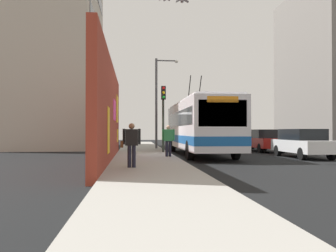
{
  "coord_description": "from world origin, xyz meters",
  "views": [
    {
      "loc": [
        -20.63,
        2.26,
        1.46
      ],
      "look_at": [
        -0.63,
        0.28,
        1.75
      ],
      "focal_mm": 38.33,
      "sensor_mm": 36.0,
      "label": 1
    }
  ],
  "objects_px": {
    "parked_car_black": "(238,138)",
    "street_lamp": "(159,97)",
    "parked_car_red": "(262,140)",
    "pedestrian_at_curb": "(168,138)",
    "traffic_light": "(163,107)",
    "parked_car_white": "(302,143)",
    "city_bus": "(199,125)",
    "pedestrian_near_wall": "(131,142)"
  },
  "relations": [
    {
      "from": "traffic_light",
      "to": "city_bus",
      "type": "bearing_deg",
      "value": -107.12
    },
    {
      "from": "parked_car_red",
      "to": "parked_car_black",
      "type": "height_order",
      "value": "same"
    },
    {
      "from": "pedestrian_at_curb",
      "to": "street_lamp",
      "type": "bearing_deg",
      "value": -1.03
    },
    {
      "from": "parked_car_white",
      "to": "parked_car_red",
      "type": "relative_size",
      "value": 0.94
    },
    {
      "from": "city_bus",
      "to": "traffic_light",
      "type": "relative_size",
      "value": 2.79
    },
    {
      "from": "parked_car_black",
      "to": "street_lamp",
      "type": "distance_m",
      "value": 8.69
    },
    {
      "from": "parked_car_white",
      "to": "traffic_light",
      "type": "height_order",
      "value": "traffic_light"
    },
    {
      "from": "parked_car_white",
      "to": "street_lamp",
      "type": "xyz_separation_m",
      "value": [
        8.6,
        7.26,
        3.27
      ]
    },
    {
      "from": "parked_car_white",
      "to": "pedestrian_at_curb",
      "type": "bearing_deg",
      "value": 92.79
    },
    {
      "from": "parked_car_white",
      "to": "street_lamp",
      "type": "height_order",
      "value": "street_lamp"
    },
    {
      "from": "parked_car_black",
      "to": "pedestrian_at_curb",
      "type": "distance_m",
      "value": 14.5
    },
    {
      "from": "city_bus",
      "to": "pedestrian_near_wall",
      "type": "relative_size",
      "value": 7.26
    },
    {
      "from": "city_bus",
      "to": "parked_car_black",
      "type": "height_order",
      "value": "city_bus"
    },
    {
      "from": "parked_car_red",
      "to": "traffic_light",
      "type": "distance_m",
      "value": 8.07
    },
    {
      "from": "city_bus",
      "to": "pedestrian_near_wall",
      "type": "distance_m",
      "value": 9.56
    },
    {
      "from": "parked_car_white",
      "to": "traffic_light",
      "type": "distance_m",
      "value": 8.4
    },
    {
      "from": "parked_car_white",
      "to": "traffic_light",
      "type": "xyz_separation_m",
      "value": [
        3.48,
        7.35,
        2.11
      ]
    },
    {
      "from": "parked_car_black",
      "to": "street_lamp",
      "type": "relative_size",
      "value": 0.72
    },
    {
      "from": "parked_car_red",
      "to": "street_lamp",
      "type": "distance_m",
      "value": 8.36
    },
    {
      "from": "parked_car_black",
      "to": "street_lamp",
      "type": "height_order",
      "value": "street_lamp"
    },
    {
      "from": "city_bus",
      "to": "parked_car_black",
      "type": "bearing_deg",
      "value": -29.26
    },
    {
      "from": "parked_car_red",
      "to": "traffic_light",
      "type": "height_order",
      "value": "traffic_light"
    },
    {
      "from": "parked_car_red",
      "to": "parked_car_black",
      "type": "distance_m",
      "value": 6.05
    },
    {
      "from": "parked_car_black",
      "to": "parked_car_red",
      "type": "bearing_deg",
      "value": 180.0
    },
    {
      "from": "parked_car_red",
      "to": "city_bus",
      "type": "bearing_deg",
      "value": 121.85
    },
    {
      "from": "pedestrian_at_curb",
      "to": "street_lamp",
      "type": "height_order",
      "value": "street_lamp"
    },
    {
      "from": "street_lamp",
      "to": "parked_car_white",
      "type": "bearing_deg",
      "value": -139.83
    },
    {
      "from": "street_lamp",
      "to": "city_bus",
      "type": "bearing_deg",
      "value": -160.41
    },
    {
      "from": "pedestrian_near_wall",
      "to": "pedestrian_at_curb",
      "type": "distance_m",
      "value": 5.75
    },
    {
      "from": "pedestrian_at_curb",
      "to": "traffic_light",
      "type": "relative_size",
      "value": 0.39
    },
    {
      "from": "pedestrian_at_curb",
      "to": "parked_car_red",
      "type": "bearing_deg",
      "value": -49.18
    },
    {
      "from": "city_bus",
      "to": "parked_car_white",
      "type": "relative_size",
      "value": 2.53
    },
    {
      "from": "parked_car_black",
      "to": "city_bus",
      "type": "bearing_deg",
      "value": 150.74
    },
    {
      "from": "parked_car_red",
      "to": "traffic_light",
      "type": "bearing_deg",
      "value": 109.26
    },
    {
      "from": "parked_car_red",
      "to": "pedestrian_at_curb",
      "type": "bearing_deg",
      "value": 130.82
    },
    {
      "from": "traffic_light",
      "to": "street_lamp",
      "type": "bearing_deg",
      "value": -1.04
    },
    {
      "from": "parked_car_red",
      "to": "pedestrian_near_wall",
      "type": "relative_size",
      "value": 3.07
    },
    {
      "from": "city_bus",
      "to": "parked_car_red",
      "type": "xyz_separation_m",
      "value": [
        3.23,
        -5.2,
        -0.99
      ]
    },
    {
      "from": "parked_car_black",
      "to": "pedestrian_at_curb",
      "type": "bearing_deg",
      "value": 149.23
    },
    {
      "from": "parked_car_black",
      "to": "traffic_light",
      "type": "height_order",
      "value": "traffic_light"
    },
    {
      "from": "city_bus",
      "to": "parked_car_white",
      "type": "height_order",
      "value": "city_bus"
    },
    {
      "from": "pedestrian_at_curb",
      "to": "parked_car_white",
      "type": "bearing_deg",
      "value": -87.21
    }
  ]
}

